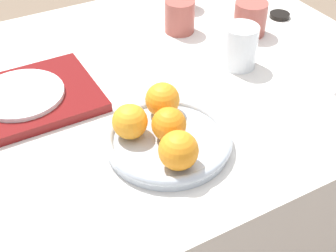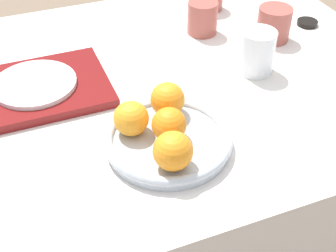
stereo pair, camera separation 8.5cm
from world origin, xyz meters
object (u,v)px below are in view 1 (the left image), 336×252
object	(u,v)px
cup_2	(250,18)
orange_2	(162,100)
water_glass	(240,47)
serving_tray	(22,100)
orange_0	(169,124)
fruit_platter	(168,140)
orange_3	(130,121)
orange_1	(178,150)
side_plate	(21,94)
soy_dish	(280,15)
cup_0	(180,16)
napkin	(332,69)

from	to	relation	value
cup_2	orange_2	bearing A→B (deg)	-150.04
water_glass	serving_tray	xyz separation A→B (m)	(-0.48, 0.09, -0.04)
cup_2	orange_0	bearing A→B (deg)	-144.29
fruit_platter	orange_3	xyz separation A→B (m)	(-0.06, 0.04, 0.04)
orange_1	side_plate	world-z (taller)	orange_1
serving_tray	fruit_platter	bearing A→B (deg)	-52.64
serving_tray	soy_dish	bearing A→B (deg)	4.07
orange_0	cup_0	xyz separation A→B (m)	(0.24, 0.38, -0.01)
side_plate	cup_2	world-z (taller)	cup_2
fruit_platter	soy_dish	bearing A→B (deg)	31.00
orange_1	soy_dish	size ratio (longest dim) A/B	1.27
orange_3	soy_dish	world-z (taller)	orange_3
napkin	serving_tray	bearing A→B (deg)	161.62
orange_0	napkin	xyz separation A→B (m)	(0.46, 0.04, -0.05)
orange_3	cup_2	distance (m)	0.51
serving_tray	cup_0	size ratio (longest dim) A/B	3.66
water_glass	soy_dish	bearing A→B (deg)	30.95
orange_1	orange_3	world-z (taller)	orange_1
water_glass	cup_0	bearing A→B (deg)	99.64
serving_tray	side_plate	xyz separation A→B (m)	(0.00, -0.00, 0.02)
fruit_platter	orange_1	distance (m)	0.08
orange_1	orange_2	distance (m)	0.15
soy_dish	orange_2	bearing A→B (deg)	-153.84
orange_1	serving_tray	bearing A→B (deg)	118.62
orange_0	water_glass	bearing A→B (deg)	31.18
fruit_platter	orange_2	size ratio (longest dim) A/B	3.55
orange_1	orange_3	xyz separation A→B (m)	(-0.04, 0.11, -0.00)
serving_tray	napkin	world-z (taller)	serving_tray
orange_0	water_glass	size ratio (longest dim) A/B	0.64
soy_dish	orange_0	bearing A→B (deg)	-148.93
orange_1	cup_0	world-z (taller)	orange_1
water_glass	soy_dish	size ratio (longest dim) A/B	1.84
orange_2	orange_0	bearing A→B (deg)	-109.41
orange_0	water_glass	xyz separation A→B (m)	(0.28, 0.17, -0.00)
cup_0	napkin	world-z (taller)	cup_0
orange_0	water_glass	world-z (taller)	water_glass
cup_2	napkin	size ratio (longest dim) A/B	0.57
orange_1	serving_tray	xyz separation A→B (m)	(-0.18, 0.33, -0.05)
orange_3	water_glass	bearing A→B (deg)	20.73
orange_3	soy_dish	xyz separation A→B (m)	(0.58, 0.27, -0.05)
orange_2	water_glass	distance (m)	0.27
soy_dish	fruit_platter	bearing A→B (deg)	-149.00
serving_tray	cup_2	xyz separation A→B (m)	(0.60, 0.02, 0.03)
serving_tray	water_glass	bearing A→B (deg)	-11.10
napkin	orange_1	bearing A→B (deg)	-166.41
orange_1	orange_2	bearing A→B (deg)	72.03
orange_0	cup_0	world-z (taller)	same
fruit_platter	napkin	distance (m)	0.46
orange_3	serving_tray	size ratio (longest dim) A/B	0.21
fruit_platter	napkin	xyz separation A→B (m)	(0.46, 0.04, -0.01)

